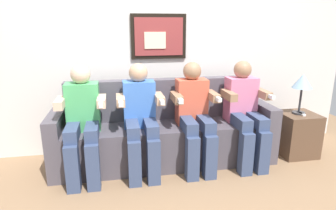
{
  "coord_description": "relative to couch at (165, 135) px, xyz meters",
  "views": [
    {
      "loc": [
        -0.51,
        -2.57,
        1.47
      ],
      "look_at": [
        0.0,
        0.15,
        0.7
      ],
      "focal_mm": 30.55,
      "sensor_mm": 36.0,
      "label": 1
    }
  ],
  "objects": [
    {
      "name": "person_left_center",
      "position": [
        -0.28,
        -0.17,
        0.29
      ],
      "size": [
        0.46,
        0.56,
        1.11
      ],
      "color": "#3F72CC",
      "rests_on": "ground_plane"
    },
    {
      "name": "spare_remote_on_table",
      "position": [
        1.54,
        -0.15,
        0.2
      ],
      "size": [
        0.04,
        0.13,
        0.02
      ],
      "primitive_type": "cube",
      "color": "white",
      "rests_on": "side_table_right"
    },
    {
      "name": "person_right_center",
      "position": [
        0.28,
        -0.17,
        0.29
      ],
      "size": [
        0.46,
        0.56,
        1.11
      ],
      "color": "#D8593F",
      "rests_on": "ground_plane"
    },
    {
      "name": "couch",
      "position": [
        0.0,
        0.0,
        0.0
      ],
      "size": [
        2.38,
        0.58,
        0.9
      ],
      "color": "#514C56",
      "rests_on": "ground_plane"
    },
    {
      "name": "side_table_right",
      "position": [
        1.54,
        -0.11,
        -0.06
      ],
      "size": [
        0.4,
        0.4,
        0.5
      ],
      "color": "brown",
      "rests_on": "ground_plane"
    },
    {
      "name": "back_wall_assembly",
      "position": [
        -0.0,
        0.44,
        0.99
      ],
      "size": [
        4.78,
        0.1,
        2.6
      ],
      "color": "silver",
      "rests_on": "ground_plane"
    },
    {
      "name": "person_rightmost",
      "position": [
        0.84,
        -0.17,
        0.29
      ],
      "size": [
        0.46,
        0.56,
        1.11
      ],
      "color": "pink",
      "rests_on": "ground_plane"
    },
    {
      "name": "person_leftmost",
      "position": [
        -0.84,
        -0.17,
        0.29
      ],
      "size": [
        0.46,
        0.56,
        1.11
      ],
      "color": "#4CB266",
      "rests_on": "ground_plane"
    },
    {
      "name": "table_lamp",
      "position": [
        1.53,
        -0.11,
        0.55
      ],
      "size": [
        0.22,
        0.22,
        0.46
      ],
      "color": "#333338",
      "rests_on": "side_table_right"
    },
    {
      "name": "ground_plane",
      "position": [
        0.0,
        -0.33,
        -0.31
      ],
      "size": [
        6.22,
        6.22,
        0.0
      ],
      "primitive_type": "plane",
      "color": "#8C6B4C"
    }
  ]
}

